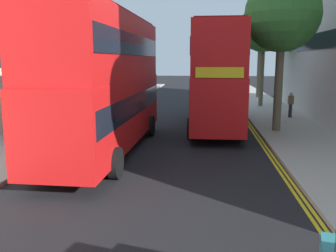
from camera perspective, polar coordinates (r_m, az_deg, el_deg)
The scene contains 10 objects.
sidewalk_right at distance 16.94m, azimuth 22.45°, elevation -3.07°, with size 4.00×80.00×0.14m, color #ADA89E.
sidewalk_left at distance 18.11m, azimuth -20.97°, elevation -2.14°, with size 4.00×80.00×0.14m, color #ADA89E.
kerb_line_outer at distance 14.57m, azimuth 16.73°, elevation -5.10°, with size 0.10×56.00×0.01m, color yellow.
kerb_line_inner at distance 14.54m, azimuth 16.11°, elevation -5.10°, with size 0.10×56.00×0.01m, color yellow.
double_decker_bus_away at distance 14.86m, azimuth -9.87°, elevation 7.33°, with size 2.99×10.86×5.64m.
double_decker_bus_oncoming at distance 20.57m, azimuth 7.56°, elevation 8.21°, with size 2.81×10.81×5.64m.
pedestrian_far at distance 24.52m, azimuth 18.95°, elevation 3.29°, with size 0.34×0.22×1.62m.
street_tree_near at distance 30.07m, azimuth 15.03°, elevation 14.85°, with size 3.81×3.81×8.10m.
street_tree_mid at distance 19.59m, azimuth 17.76°, elevation 16.47°, with size 3.78×3.78×7.82m.
street_tree_distant at distance 37.30m, azimuth 14.49°, elevation 14.48°, with size 3.71×3.71×8.39m.
Camera 1 is at (1.56, 0.22, 3.79)m, focal length 38.26 mm.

